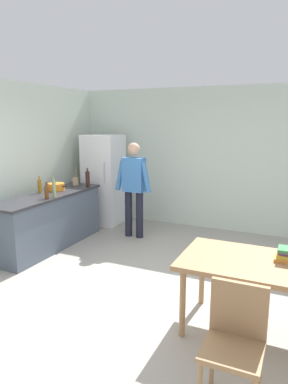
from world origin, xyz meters
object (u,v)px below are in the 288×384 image
(utensil_jar, at_px, (76,181))
(bottle_wine_dark, at_px, (88,179))
(refrigerator, at_px, (104,180))
(dining_table, at_px, (254,268))
(person, at_px, (134,184))
(bottle_vinegar_tall, at_px, (54,189))
(chair, at_px, (235,337))
(cooking_pot, at_px, (56,187))
(bottle_oil_amber, at_px, (40,186))
(bottle_beer_brown, at_px, (47,192))

(utensil_jar, relative_size, bottle_wine_dark, 0.94)
(refrigerator, xyz_separation_m, dining_table, (3.30, -2.70, -0.23))
(refrigerator, distance_m, person, 1.10)
(bottle_vinegar_tall, bearing_deg, chair, -31.42)
(cooking_pot, bearing_deg, dining_table, -22.25)
(bottle_oil_amber, bearing_deg, bottle_wine_dark, 61.65)
(dining_table, distance_m, cooking_pot, 3.77)
(utensil_jar, height_order, bottle_wine_dark, bottle_wine_dark)
(cooking_pot, relative_size, bottle_vinegar_tall, 1.25)
(dining_table, xyz_separation_m, utensil_jar, (-3.48, 1.99, 0.31))
(bottle_oil_amber, height_order, bottle_vinegar_tall, bottle_vinegar_tall)
(dining_table, bearing_deg, bottle_oil_amber, 162.51)
(refrigerator, height_order, chair, refrigerator)
(cooking_pot, distance_m, utensil_jar, 0.56)
(person, distance_m, bottle_wine_dark, 0.85)
(cooking_pot, distance_m, bottle_wine_dark, 0.59)
(bottle_beer_brown, xyz_separation_m, bottle_vinegar_tall, (0.04, 0.13, 0.03))
(bottle_vinegar_tall, bearing_deg, person, 56.41)
(person, height_order, bottle_beer_brown, person)
(utensil_jar, bearing_deg, person, 8.12)
(refrigerator, height_order, bottle_oil_amber, refrigerator)
(dining_table, relative_size, utensil_jar, 4.37)
(cooking_pot, xyz_separation_m, bottle_oil_amber, (-0.10, -0.30, 0.06))
(dining_table, bearing_deg, bottle_beer_brown, 165.51)
(chair, xyz_separation_m, utensil_jar, (-3.48, 2.95, 0.44))
(utensil_jar, distance_m, bottle_beer_brown, 1.20)
(dining_table, xyz_separation_m, bottle_beer_brown, (-3.18, 0.82, 0.33))
(refrigerator, bearing_deg, chair, -48.03)
(bottle_beer_brown, distance_m, bottle_vinegar_tall, 0.14)
(dining_table, distance_m, bottle_vinegar_tall, 3.30)
(person, bearing_deg, bottle_beer_brown, -122.24)
(bottle_beer_brown, relative_size, bottle_oil_amber, 0.93)
(bottle_beer_brown, bearing_deg, bottle_wine_dark, 88.69)
(chair, bearing_deg, utensil_jar, 129.11)
(person, relative_size, bottle_vinegar_tall, 5.31)
(dining_table, bearing_deg, refrigerator, 140.71)
(dining_table, height_order, cooking_pot, cooking_pot)
(refrigerator, height_order, bottle_wine_dark, refrigerator)
(bottle_beer_brown, bearing_deg, chair, -29.36)
(chair, height_order, bottle_oil_amber, bottle_oil_amber)
(refrigerator, relative_size, bottle_wine_dark, 5.29)
(refrigerator, distance_m, dining_table, 4.27)
(refrigerator, distance_m, chair, 4.95)
(refrigerator, xyz_separation_m, bottle_wine_dark, (0.14, -0.79, 0.15))
(dining_table, height_order, bottle_beer_brown, bottle_beer_brown)
(chair, relative_size, bottle_beer_brown, 3.50)
(person, relative_size, bottle_beer_brown, 6.54)
(cooking_pot, bearing_deg, bottle_beer_brown, -63.81)
(bottle_beer_brown, height_order, bottle_oil_amber, bottle_oil_amber)
(bottle_wine_dark, bearing_deg, cooking_pot, -123.39)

